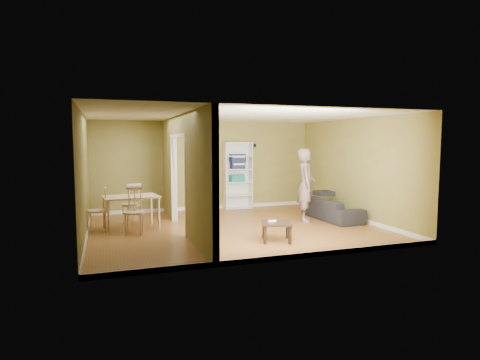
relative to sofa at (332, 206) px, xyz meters
name	(u,v)px	position (x,y,z in m)	size (l,w,h in m)	color
room_shell	(235,172)	(-2.70, -0.15, 0.94)	(6.50, 6.50, 6.50)	#985E25
partition	(183,174)	(-3.90, -0.15, 0.94)	(0.22, 5.50, 2.60)	olive
wall_speaker	(254,145)	(-1.20, 2.54, 1.54)	(0.10, 0.10, 0.10)	black
sofa	(332,206)	(0.00, 0.00, 0.00)	(0.81, 1.90, 0.72)	#2E2E2F
person	(306,179)	(-0.75, 0.04, 0.72)	(0.61, 0.78, 2.16)	slate
bookshelf	(237,175)	(-1.77, 2.45, 0.64)	(0.84, 0.37, 2.00)	white
paper_box_teal	(237,178)	(-1.80, 2.40, 0.56)	(0.42, 0.27, 0.21)	#1F7559
paper_box_navy_b	(238,165)	(-1.78, 2.40, 0.95)	(0.40, 0.26, 0.21)	navy
paper_box_navy_c	(237,157)	(-1.78, 2.40, 1.19)	(0.45, 0.29, 0.23)	navy
coffee_table	(277,225)	(-2.30, -1.65, -0.03)	(0.59, 0.59, 0.39)	black
game_controller	(272,221)	(-2.36, -1.58, 0.05)	(0.17, 0.04, 0.03)	white
dining_table	(131,199)	(-4.99, 0.55, 0.32)	(1.22, 0.81, 0.76)	beige
chair_left	(98,209)	(-5.72, 0.49, 0.13)	(0.45, 0.45, 0.99)	tan
chair_near	(134,211)	(-4.97, -0.06, 0.14)	(0.46, 0.46, 1.01)	tan
chair_far	(132,203)	(-4.95, 1.12, 0.14)	(0.46, 0.46, 1.01)	tan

